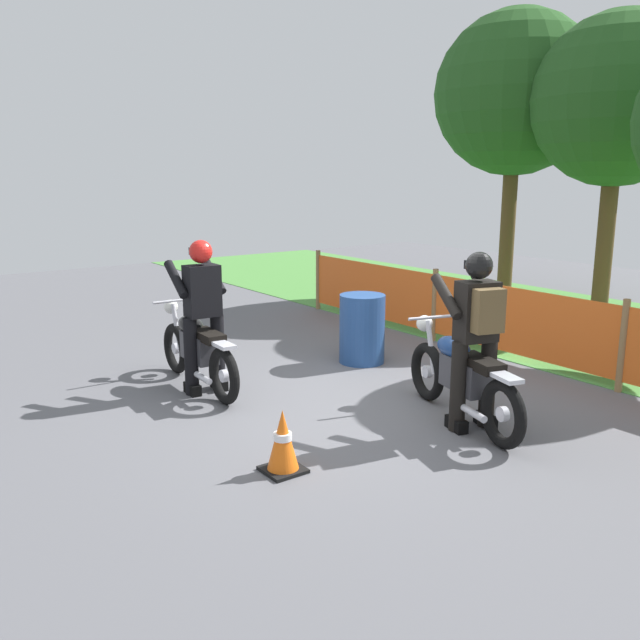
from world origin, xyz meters
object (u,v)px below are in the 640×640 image
Objects in this scene: rider_lead at (476,331)px; spare_drum at (362,329)px; motorcycle_trailing at (197,349)px; motorcycle_lead at (461,376)px; traffic_cone at (283,442)px; rider_trailing at (202,311)px.

rider_lead is 1.92× the size of spare_drum.
motorcycle_trailing is 2.18m from spare_drum.
traffic_cone is (-0.06, -2.03, -0.20)m from motorcycle_lead.
rider_trailing is at bearing -93.07° from spare_drum.
traffic_cone is at bearing -50.58° from spare_drum.
spare_drum is at bearing 1.92° from rider_lead.
rider_trailing is at bearing 169.54° from traffic_cone.
rider_lead is at bearing -179.49° from motorcycle_lead.
motorcycle_trailing is 3.14m from rider_lead.
motorcycle_trailing is 0.51m from rider_trailing.
rider_lead reaches higher than traffic_cone.
rider_trailing is at bearing -179.43° from motorcycle_trailing.
motorcycle_lead is at bearing 88.35° from traffic_cone.
rider_lead is 3.19× the size of traffic_cone.
rider_trailing reaches higher than motorcycle_lead.
motorcycle_trailing is 2.47m from traffic_cone.
traffic_cone is (2.23, -0.41, -0.66)m from rider_trailing.
spare_drum reaches higher than traffic_cone.
motorcycle_lead is at bearing -142.36° from rider_trailing.
rider_lead is 1.00× the size of rider_trailing.
motorcycle_lead is at bearing 0.51° from rider_lead.
spare_drum is (-2.38, 0.61, -0.51)m from rider_lead.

